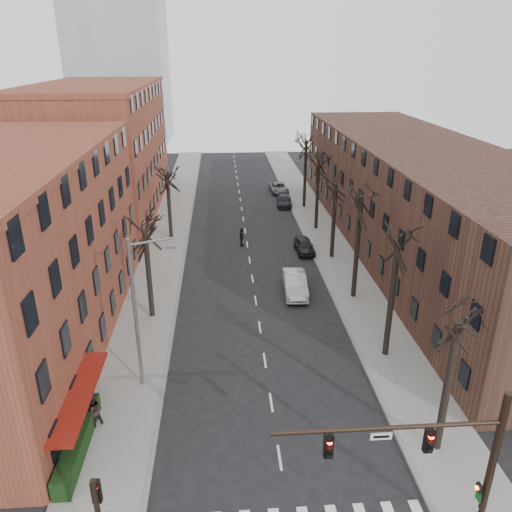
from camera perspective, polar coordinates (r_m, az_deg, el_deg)
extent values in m
cube|color=gray|center=(52.39, -9.98, 2.35)|extent=(4.00, 90.00, 0.15)
cube|color=gray|center=(53.12, 7.46, 2.79)|extent=(4.00, 90.00, 0.15)
cube|color=brown|center=(60.52, -17.34, 11.20)|extent=(12.00, 28.00, 14.00)
cube|color=#482E22|center=(49.36, 18.08, 6.33)|extent=(12.00, 50.00, 10.00)
cube|color=maroon|center=(27.66, -18.75, -19.04)|extent=(1.20, 7.00, 0.15)
cube|color=black|center=(26.55, -19.68, -19.37)|extent=(0.80, 6.00, 1.00)
cylinder|color=black|center=(21.41, 25.14, -21.71)|extent=(0.28, 0.28, 7.20)
cylinder|color=black|center=(18.36, 14.85, -18.46)|extent=(8.00, 0.16, 0.16)
cube|color=black|center=(19.27, 19.13, -19.31)|extent=(0.32, 0.22, 0.95)
cube|color=black|center=(18.31, 8.28, -20.68)|extent=(0.32, 0.22, 0.95)
cube|color=silver|center=(18.53, 14.12, -19.36)|extent=(0.75, 0.04, 0.28)
cube|color=black|center=(21.70, 24.16, -23.01)|extent=(0.12, 0.30, 0.30)
cube|color=black|center=(19.83, -17.79, -24.23)|extent=(0.32, 0.22, 0.95)
cylinder|color=slate|center=(27.84, -13.59, -6.76)|extent=(0.20, 0.20, 9.00)
cylinder|color=slate|center=(25.88, -12.04, 1.60)|extent=(2.39, 0.12, 0.46)
cube|color=slate|center=(25.86, -9.80, 1.05)|extent=(0.50, 0.22, 0.14)
imported|color=#ACAEB4|center=(39.36, 4.48, -3.18)|extent=(1.91, 4.94, 1.60)
imported|color=black|center=(47.40, 5.55, 1.19)|extent=(1.73, 4.04, 1.36)
imported|color=black|center=(61.82, 3.26, 6.31)|extent=(2.10, 4.41, 1.24)
imported|color=#5A5D61|center=(67.73, 2.60, 7.79)|extent=(2.44, 4.82, 1.31)
imported|color=black|center=(27.44, -18.14, -16.44)|extent=(1.12, 1.10, 1.82)
imported|color=black|center=(48.65, -1.65, 2.17)|extent=(0.64, 1.15, 1.85)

